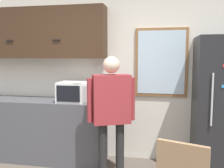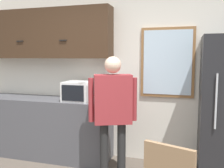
% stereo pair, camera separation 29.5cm
% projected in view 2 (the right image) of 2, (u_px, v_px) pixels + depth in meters
% --- Properties ---
extents(back_wall, '(6.00, 0.06, 2.70)m').
position_uv_depth(back_wall, '(116.00, 72.00, 3.92)').
color(back_wall, silver).
rests_on(back_wall, ground_plane).
extents(counter, '(2.17, 0.59, 0.94)m').
position_uv_depth(counter, '(44.00, 127.00, 4.03)').
color(counter, '#4C4C51').
rests_on(counter, ground_plane).
extents(upper_cabinets, '(2.17, 0.32, 0.77)m').
position_uv_depth(upper_cabinets, '(46.00, 34.00, 4.00)').
color(upper_cabinets, '#3D2819').
extents(microwave, '(0.48, 0.42, 0.29)m').
position_uv_depth(microwave, '(81.00, 91.00, 3.72)').
color(microwave, white).
rests_on(microwave, counter).
extents(person, '(0.58, 0.38, 1.60)m').
position_uv_depth(person, '(113.00, 106.00, 3.18)').
color(person, black).
rests_on(person, ground_plane).
extents(window, '(0.77, 0.05, 1.02)m').
position_uv_depth(window, '(167.00, 63.00, 3.64)').
color(window, olive).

